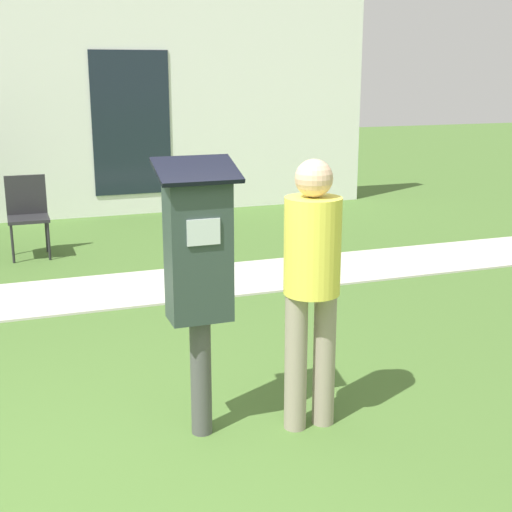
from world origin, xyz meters
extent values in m
plane|color=#476B2D|center=(0.00, 0.00, 0.00)|extent=(40.00, 40.00, 0.00)
cube|color=beige|center=(0.00, 3.30, 0.01)|extent=(12.00, 1.10, 0.02)
cube|color=white|center=(0.00, 7.06, 1.60)|extent=(10.00, 0.24, 3.20)
cube|color=#19232D|center=(1.40, 6.93, 1.30)|extent=(1.10, 0.02, 2.00)
cylinder|color=#4C4C4C|center=(0.60, 0.41, 0.35)|extent=(0.12, 0.12, 0.70)
cube|color=#2D3D38|center=(0.60, 0.41, 1.10)|extent=(0.34, 0.22, 0.80)
cube|color=silver|center=(0.60, 0.29, 1.22)|extent=(0.18, 0.01, 0.14)
cube|color=black|center=(0.60, 0.41, 1.53)|extent=(0.44, 0.31, 0.12)
cylinder|color=gray|center=(1.13, 0.28, 0.41)|extent=(0.13, 0.13, 0.82)
cylinder|color=gray|center=(1.31, 0.28, 0.41)|extent=(0.13, 0.13, 0.82)
cylinder|color=#EADB4C|center=(1.22, 0.28, 1.09)|extent=(0.32, 0.32, 0.55)
sphere|color=#D8AD8C|center=(1.22, 0.28, 1.48)|extent=(0.21, 0.21, 0.21)
cylinder|color=#262628|center=(-0.33, 4.70, 0.21)|extent=(0.03, 0.03, 0.42)
cylinder|color=#262628|center=(0.05, 4.70, 0.21)|extent=(0.03, 0.03, 0.42)
cylinder|color=#262628|center=(-0.33, 5.08, 0.21)|extent=(0.03, 0.03, 0.42)
cylinder|color=#262628|center=(0.05, 5.08, 0.21)|extent=(0.03, 0.03, 0.42)
cube|color=#262628|center=(-0.14, 4.89, 0.44)|extent=(0.44, 0.44, 0.04)
cube|color=#262628|center=(-0.14, 5.10, 0.68)|extent=(0.44, 0.04, 0.44)
camera|label=1|loc=(-0.37, -3.23, 2.05)|focal=50.00mm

